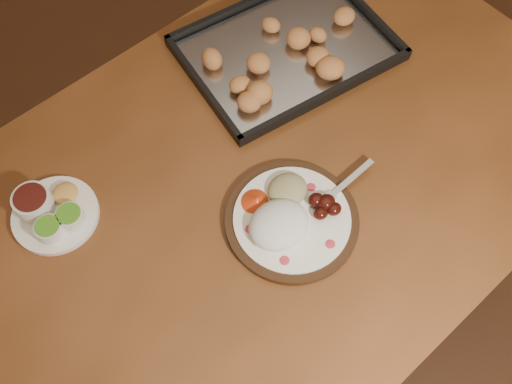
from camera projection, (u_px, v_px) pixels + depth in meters
ground at (290, 203)px, 1.95m from camera, size 4.00×4.00×0.00m
dining_table at (252, 207)px, 1.21m from camera, size 1.59×1.07×0.75m
dinner_plate at (288, 217)px, 1.07m from camera, size 0.33×0.26×0.06m
condiment_saucer at (51, 212)px, 1.08m from camera, size 0.17×0.17×0.06m
baking_tray at (286, 48)px, 1.28m from camera, size 0.46×0.35×0.05m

